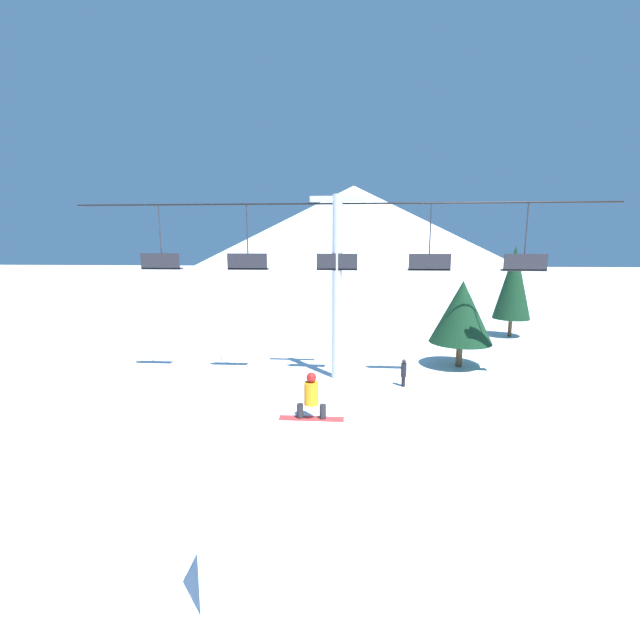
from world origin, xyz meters
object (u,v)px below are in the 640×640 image
at_px(snow_ramp, 301,491).
at_px(snowboarder, 311,397).
at_px(distant_skier, 404,372).
at_px(pine_tree_near, 462,312).

bearing_deg(snow_ramp, snowboarder, 87.27).
bearing_deg(snow_ramp, distant_skier, 71.50).
relative_size(snowboarder, pine_tree_near, 0.36).
bearing_deg(pine_tree_near, distant_skier, -133.41).
bearing_deg(snowboarder, pine_tree_near, 61.25).
bearing_deg(pine_tree_near, snow_ramp, -116.08).
bearing_deg(distant_skier, pine_tree_near, 46.59).
relative_size(snow_ramp, pine_tree_near, 1.03).
relative_size(snow_ramp, distant_skier, 3.66).
xyz_separation_m(snow_ramp, snowboarder, (0.07, 1.55, 1.53)).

